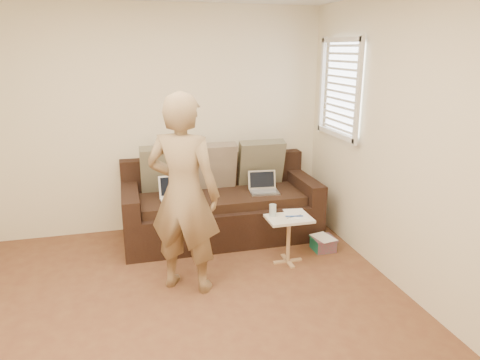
{
  "coord_description": "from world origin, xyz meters",
  "views": [
    {
      "loc": [
        -0.34,
        -2.92,
        2.12
      ],
      "look_at": [
        0.8,
        1.4,
        0.78
      ],
      "focal_mm": 33.06,
      "sensor_mm": 36.0,
      "label": 1
    }
  ],
  "objects_px": {
    "laptop_white": "(178,201)",
    "drinking_glass": "(273,210)",
    "sofa": "(221,201)",
    "side_table": "(288,240)",
    "striped_box": "(323,244)",
    "laptop_silver": "(264,193)",
    "person": "(184,194)"
  },
  "relations": [
    {
      "from": "laptop_white",
      "to": "drinking_glass",
      "type": "bearing_deg",
      "value": -40.2
    },
    {
      "from": "laptop_white",
      "to": "sofa",
      "type": "bearing_deg",
      "value": 8.74
    },
    {
      "from": "side_table",
      "to": "striped_box",
      "type": "xyz_separation_m",
      "value": [
        0.47,
        0.16,
        -0.17
      ]
    },
    {
      "from": "laptop_silver",
      "to": "side_table",
      "type": "distance_m",
      "value": 0.78
    },
    {
      "from": "laptop_white",
      "to": "striped_box",
      "type": "distance_m",
      "value": 1.65
    },
    {
      "from": "sofa",
      "to": "person",
      "type": "height_order",
      "value": "person"
    },
    {
      "from": "laptop_silver",
      "to": "side_table",
      "type": "bearing_deg",
      "value": -81.79
    },
    {
      "from": "person",
      "to": "drinking_glass",
      "type": "relative_size",
      "value": 14.94
    },
    {
      "from": "side_table",
      "to": "drinking_glass",
      "type": "height_order",
      "value": "drinking_glass"
    },
    {
      "from": "person",
      "to": "striped_box",
      "type": "distance_m",
      "value": 1.79
    },
    {
      "from": "laptop_white",
      "to": "drinking_glass",
      "type": "relative_size",
      "value": 2.98
    },
    {
      "from": "side_table",
      "to": "striped_box",
      "type": "distance_m",
      "value": 0.53
    },
    {
      "from": "sofa",
      "to": "laptop_silver",
      "type": "relative_size",
      "value": 6.78
    },
    {
      "from": "side_table",
      "to": "striped_box",
      "type": "bearing_deg",
      "value": 19.16
    },
    {
      "from": "person",
      "to": "striped_box",
      "type": "bearing_deg",
      "value": -136.96
    },
    {
      "from": "laptop_white",
      "to": "laptop_silver",
      "type": "bearing_deg",
      "value": -3.63
    },
    {
      "from": "sofa",
      "to": "laptop_white",
      "type": "height_order",
      "value": "sofa"
    },
    {
      "from": "side_table",
      "to": "laptop_silver",
      "type": "bearing_deg",
      "value": 92.1
    },
    {
      "from": "side_table",
      "to": "striped_box",
      "type": "relative_size",
      "value": 2.05
    },
    {
      "from": "sofa",
      "to": "drinking_glass",
      "type": "height_order",
      "value": "sofa"
    },
    {
      "from": "sofa",
      "to": "striped_box",
      "type": "height_order",
      "value": "sofa"
    },
    {
      "from": "sofa",
      "to": "side_table",
      "type": "xyz_separation_m",
      "value": [
        0.52,
        -0.83,
        -0.18
      ]
    },
    {
      "from": "side_table",
      "to": "drinking_glass",
      "type": "bearing_deg",
      "value": 150.08
    },
    {
      "from": "side_table",
      "to": "drinking_glass",
      "type": "relative_size",
      "value": 4.09
    },
    {
      "from": "laptop_silver",
      "to": "sofa",
      "type": "bearing_deg",
      "value": 174.47
    },
    {
      "from": "laptop_silver",
      "to": "striped_box",
      "type": "bearing_deg",
      "value": -42.38
    },
    {
      "from": "sofa",
      "to": "drinking_glass",
      "type": "bearing_deg",
      "value": -63.55
    },
    {
      "from": "laptop_silver",
      "to": "striped_box",
      "type": "relative_size",
      "value": 1.36
    },
    {
      "from": "drinking_glass",
      "to": "laptop_silver",
      "type": "bearing_deg",
      "value": 79.55
    },
    {
      "from": "sofa",
      "to": "striped_box",
      "type": "bearing_deg",
      "value": -33.92
    },
    {
      "from": "person",
      "to": "drinking_glass",
      "type": "xyz_separation_m",
      "value": [
        0.93,
        0.3,
        -0.35
      ]
    },
    {
      "from": "laptop_white",
      "to": "side_table",
      "type": "bearing_deg",
      "value": -39.48
    }
  ]
}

